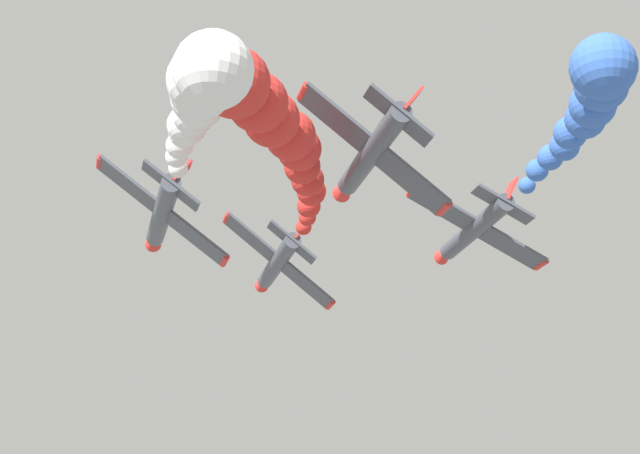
{
  "coord_description": "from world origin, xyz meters",
  "views": [
    {
      "loc": [
        -13.72,
        -52.21,
        95.39
      ],
      "look_at": [
        0.0,
        0.0,
        115.77
      ],
      "focal_mm": 53.82,
      "sensor_mm": 36.0,
      "label": 1
    }
  ],
  "objects_px": {
    "airplane_lead": "(278,262)",
    "airplane_left_outer": "(371,153)",
    "airplane_left_inner": "(162,213)",
    "airplane_right_inner": "(474,229)"
  },
  "relations": [
    {
      "from": "airplane_lead",
      "to": "airplane_left_inner",
      "type": "relative_size",
      "value": 1.0
    },
    {
      "from": "airplane_lead",
      "to": "airplane_left_outer",
      "type": "xyz_separation_m",
      "value": [
        0.71,
        -18.97,
        -0.24
      ]
    },
    {
      "from": "airplane_right_inner",
      "to": "airplane_left_outer",
      "type": "xyz_separation_m",
      "value": [
        -9.6,
        -9.26,
        -0.14
      ]
    },
    {
      "from": "airplane_left_inner",
      "to": "airplane_left_outer",
      "type": "xyz_separation_m",
      "value": [
        9.42,
        -10.48,
        0.24
      ]
    },
    {
      "from": "airplane_right_inner",
      "to": "airplane_left_outer",
      "type": "distance_m",
      "value": 13.33
    },
    {
      "from": "airplane_left_inner",
      "to": "airplane_right_inner",
      "type": "distance_m",
      "value": 19.06
    },
    {
      "from": "airplane_right_inner",
      "to": "airplane_left_inner",
      "type": "bearing_deg",
      "value": 176.32
    },
    {
      "from": "airplane_lead",
      "to": "airplane_right_inner",
      "type": "relative_size",
      "value": 1.0
    },
    {
      "from": "airplane_lead",
      "to": "airplane_right_inner",
      "type": "height_order",
      "value": "airplane_lead"
    },
    {
      "from": "airplane_left_inner",
      "to": "airplane_left_outer",
      "type": "height_order",
      "value": "airplane_left_outer"
    }
  ]
}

